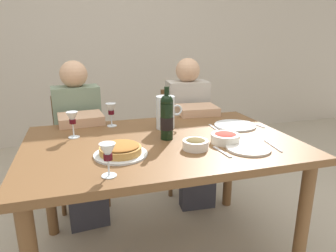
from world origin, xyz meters
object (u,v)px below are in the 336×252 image
Objects in this scene: dining_table at (161,155)px; dinner_plate_left_setting at (235,125)px; water_pitcher at (166,114)px; wine_glass_centre at (108,154)px; diner_left at (80,136)px; wine_glass_right_diner at (72,119)px; wine_glass_left_diner at (111,110)px; olive_bowl at (195,144)px; baked_tart at (120,150)px; salad_bowl at (225,137)px; wine_bottle at (167,117)px; dinner_plate_right_setting at (248,148)px; chair_right at (183,131)px; chair_left at (79,142)px; diner_right at (191,126)px.

dinner_plate_left_setting is at bearing 13.60° from dining_table.
water_pitcher reaches higher than dinner_plate_left_setting.
diner_left reaches higher than wine_glass_centre.
wine_glass_left_diner is at bearing 35.88° from wine_glass_right_diner.
olive_bowl reaches higher than dining_table.
baked_tart and salad_bowl have the same top height.
wine_glass_right_diner is 0.53m from diner_left.
salad_bowl is 0.20m from olive_bowl.
water_pitcher is at bearing 67.79° from dining_table.
wine_bottle is at bearing 31.34° from baked_tart.
water_pitcher is 0.44m from salad_bowl.
water_pitcher is 0.52m from baked_tart.
wine_glass_right_diner reaches higher than dining_table.
dinner_plate_right_setting is 1.26m from diner_left.
dinner_plate_left_setting is 0.31× the size of chair_right.
salad_bowl is at bearing -56.86° from water_pitcher.
water_pitcher reaches higher than wine_glass_right_diner.
wine_glass_centre is at bearing -171.18° from dinner_plate_right_setting.
wine_bottle is 0.35× the size of chair_left.
wine_glass_right_diner is (-0.61, 0.38, 0.08)m from olive_bowl.
olive_bowl is at bearing -167.37° from salad_bowl.
water_pitcher is at bearing 57.11° from diner_right.
dinner_plate_left_setting is 0.84m from chair_right.
chair_right is (0.91, 0.02, 0.00)m from chair_left.
wine_glass_right_diner is 0.13× the size of diner_left.
olive_bowl is 0.28m from dinner_plate_right_setting.
chair_left is at bearing 95.55° from wine_glass_centre.
wine_bottle is 1.30× the size of dinner_plate_right_setting.
wine_bottle reaches higher than dinner_plate_left_setting.
wine_glass_centre reaches higher than chair_right.
salad_bowl is at bearing 12.63° from olive_bowl.
diner_left reaches higher than dining_table.
wine_glass_left_diner reaches higher than wine_glass_centre.
wine_bottle reaches higher than salad_bowl.
dining_table is at bearing 48.95° from wine_glass_centre.
water_pitcher reaches higher than wine_glass_centre.
salad_bowl reaches higher than olive_bowl.
wine_glass_centre is 0.17× the size of chair_right.
salad_bowl is 1.03× the size of wine_glass_right_diner.
chair_left is at bearing 88.70° from wine_glass_right_diner.
diner_left is 1.00× the size of diner_right.
olive_bowl is 0.88× the size of wine_glass_right_diner.
diner_left is 0.88m from diner_right.
wine_glass_centre is at bearing -133.05° from wine_bottle.
water_pitcher is at bearing 168.47° from dinner_plate_left_setting.
salad_bowl is at bearing -127.82° from dinner_plate_left_setting.
wine_bottle reaches higher than wine_glass_left_diner.
diner_left is (-0.21, 0.30, -0.25)m from wine_glass_left_diner.
wine_glass_left_diner reaches higher than baked_tart.
baked_tart is at bearing -147.25° from dining_table.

